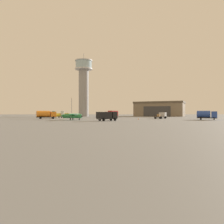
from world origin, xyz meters
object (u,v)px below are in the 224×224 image
object	(u,v)px
truck_fuel_tanker_blue	(207,115)
traffic_cone_near_right	(138,119)
airplane_yellow	(60,115)
truck_box_black	(107,116)
traffic_cone_near_left	(101,119)
traffic_cone_mid_apron	(110,119)
truck_fuel_tanker_orange	(46,114)
truck_flatbed_silver	(161,116)
control_tower	(84,83)
light_post_west	(72,106)
airplane_green	(72,116)
truck_box_red	(112,114)

from	to	relation	value
truck_fuel_tanker_blue	traffic_cone_near_right	xyz separation A→B (m)	(-21.68, 4.17, -1.37)
airplane_yellow	truck_box_black	bearing A→B (deg)	-98.43
traffic_cone_near_left	traffic_cone_mid_apron	xyz separation A→B (m)	(2.97, -0.94, -0.01)
airplane_yellow	truck_fuel_tanker_blue	distance (m)	58.42
airplane_yellow	truck_fuel_tanker_orange	size ratio (longest dim) A/B	1.18
truck_fuel_tanker_orange	truck_flatbed_silver	distance (m)	44.35
truck_flatbed_silver	control_tower	bearing A→B (deg)	76.56
traffic_cone_near_left	control_tower	bearing A→B (deg)	101.98
airplane_yellow	traffic_cone_near_left	world-z (taller)	airplane_yellow
light_post_west	truck_box_black	bearing A→B (deg)	-70.39
airplane_green	truck_fuel_tanker_orange	distance (m)	17.11
truck_fuel_tanker_orange	truck_flatbed_silver	size ratio (longest dim) A/B	1.08
truck_box_red	truck_box_black	size ratio (longest dim) A/B	1.11
traffic_cone_near_left	traffic_cone_near_right	size ratio (longest dim) A/B	1.10
light_post_west	traffic_cone_near_left	xyz separation A→B (m)	(16.69, -42.14, -5.74)
truck_fuel_tanker_blue	truck_box_red	xyz separation A→B (m)	(-30.00, 30.89, 0.11)
truck_box_black	light_post_west	bearing A→B (deg)	75.68
control_tower	truck_box_red	distance (m)	36.68
truck_fuel_tanker_blue	light_post_west	world-z (taller)	light_post_west
truck_box_black	truck_box_red	bearing A→B (deg)	52.37
traffic_cone_near_left	truck_fuel_tanker_blue	bearing A→B (deg)	-4.76
truck_fuel_tanker_blue	truck_box_red	world-z (taller)	truck_box_red
light_post_west	traffic_cone_near_left	distance (m)	45.68
truck_flatbed_silver	traffic_cone_near_left	size ratio (longest dim) A/B	10.09
airplane_yellow	truck_fuel_tanker_blue	bearing A→B (deg)	-65.95
airplane_yellow	truck_box_red	bearing A→B (deg)	-26.26
truck_fuel_tanker_blue	traffic_cone_mid_apron	xyz separation A→B (m)	(-31.41, 1.93, -1.36)
truck_fuel_tanker_orange	airplane_yellow	bearing A→B (deg)	52.01
control_tower	truck_box_red	size ratio (longest dim) A/B	5.45
airplane_yellow	truck_flatbed_silver	distance (m)	43.09
truck_fuel_tanker_orange	truck_box_red	distance (m)	31.37
truck_fuel_tanker_orange	traffic_cone_near_right	size ratio (longest dim) A/B	11.98
airplane_green	traffic_cone_near_left	world-z (taller)	airplane_green
airplane_yellow	truck_box_black	size ratio (longest dim) A/B	1.39
truck_box_red	traffic_cone_mid_apron	xyz separation A→B (m)	(-1.41, -28.96, -1.47)
truck_box_black	truck_fuel_tanker_blue	bearing A→B (deg)	-21.35
airplane_yellow	traffic_cone_mid_apron	distance (m)	31.54
truck_flatbed_silver	truck_fuel_tanker_blue	bearing A→B (deg)	-104.13
truck_flatbed_silver	light_post_west	world-z (taller)	light_post_west
truck_box_red	truck_fuel_tanker_blue	bearing A→B (deg)	85.05
truck_flatbed_silver	airplane_green	bearing A→B (deg)	151.67
traffic_cone_near_right	traffic_cone_mid_apron	size ratio (longest dim) A/B	0.94
control_tower	airplane_green	xyz separation A→B (m)	(2.55, -58.36, -18.60)
airplane_green	traffic_cone_mid_apron	xyz separation A→B (m)	(12.20, 1.94, -1.04)
airplane_yellow	traffic_cone_near_right	bearing A→B (deg)	-74.49
airplane_green	truck_box_red	xyz separation A→B (m)	(13.61, 30.91, 0.42)
light_post_west	truck_box_red	bearing A→B (deg)	-33.80
truck_fuel_tanker_blue	traffic_cone_near_left	world-z (taller)	truck_fuel_tanker_blue
truck_fuel_tanker_blue	traffic_cone_mid_apron	size ratio (longest dim) A/B	9.77
truck_flatbed_silver	truck_fuel_tanker_orange	bearing A→B (deg)	130.37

